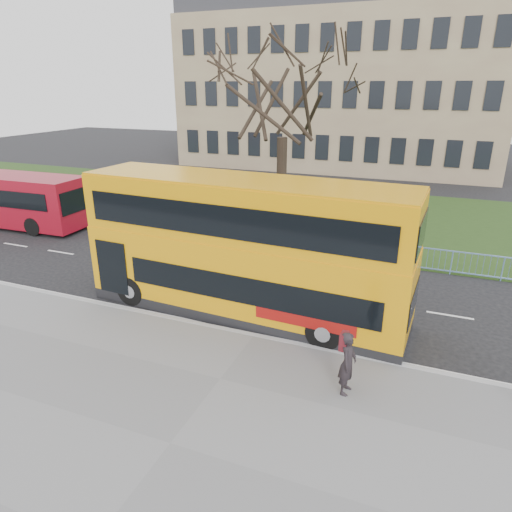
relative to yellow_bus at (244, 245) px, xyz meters
The scene contains 9 objects.
ground 2.79m from the yellow_bus, ahead, with size 120.00×120.00×0.00m, color black.
pavement 7.33m from the yellow_bus, 81.35° to the right, with size 80.00×10.50×0.12m, color slate.
kerb 3.16m from the yellow_bus, 57.14° to the right, with size 80.00×0.20×0.14m, color #98989B.
grass_verge 14.51m from the yellow_bus, 85.85° to the left, with size 80.00×15.40×0.08m, color #213814.
guard_railing 6.94m from the yellow_bus, 81.02° to the left, with size 40.00×0.12×1.10m, color #79A3D8, non-canonical shape.
bare_tree 10.75m from the yellow_bus, 101.18° to the left, with size 8.52×8.52×12.17m, color black, non-canonical shape.
civic_building 35.45m from the yellow_bus, 96.47° to the left, with size 30.00×15.00×14.00m, color #866D55.
yellow_bus is the anchor object (origin of this frame).
pedestrian 5.81m from the yellow_bus, 38.09° to the right, with size 0.65×0.42×1.77m, color black.
Camera 1 is at (4.86, -13.70, 7.82)m, focal length 32.00 mm.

